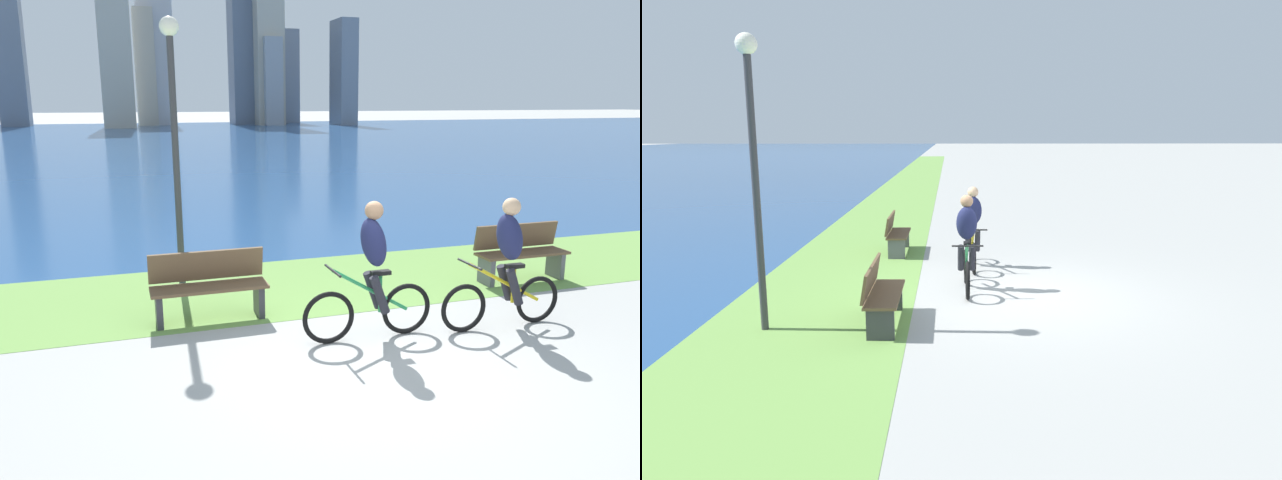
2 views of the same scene
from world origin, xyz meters
TOP-DOWN VIEW (x-y plane):
  - ground_plane at (0.00, 0.00)m, footprint 300.00×300.00m
  - grass_strip_bayside at (0.00, 3.11)m, footprint 120.00×2.98m
  - bay_water_surface at (0.00, 40.05)m, footprint 300.00×70.90m
  - cyclist_lead at (0.25, 0.75)m, footprint 1.65×0.52m
  - cyclist_trailing at (2.00, 0.57)m, footprint 1.70×0.52m
  - bench_near_path at (-1.50, 2.03)m, footprint 1.50×0.47m
  - bench_far_along_path at (3.48, 2.27)m, footprint 1.50×0.47m
  - lamppost_tall at (-1.69, 3.65)m, footprint 0.28×0.28m
  - city_skyline_far_shore at (5.12, 67.00)m, footprint 44.22×11.69m

SIDE VIEW (x-z plane):
  - ground_plane at x=0.00m, z-range 0.00..0.00m
  - bay_water_surface at x=0.00m, z-range 0.00..0.00m
  - grass_strip_bayside at x=0.00m, z-range 0.00..0.01m
  - bench_near_path at x=-1.50m, z-range 0.00..0.90m
  - bench_far_along_path at x=3.48m, z-range 0.00..0.90m
  - cyclist_trailing at x=2.00m, z-range 0.00..1.66m
  - cyclist_lead at x=0.25m, z-range 0.00..1.68m
  - lamppost_tall at x=-1.69m, z-range 0.61..4.59m
  - city_skyline_far_shore at x=5.12m, z-range -2.09..18.18m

